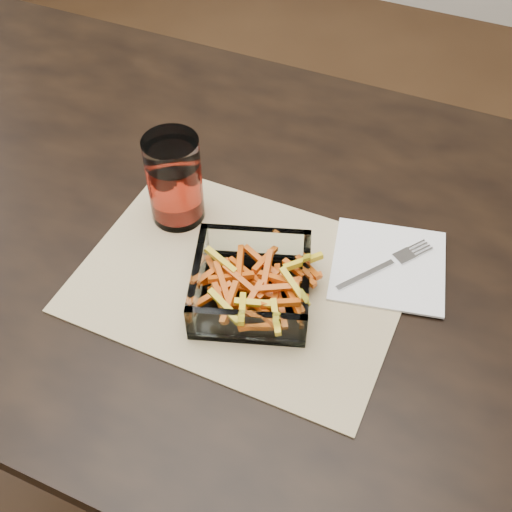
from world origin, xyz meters
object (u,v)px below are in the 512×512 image
object	(u,v)px
dining_table	(186,247)
tumbler	(175,182)
fork	(387,264)
glass_bowl	(251,286)

from	to	relation	value
dining_table	tumbler	xyz separation A→B (m)	(0.00, -0.01, 0.16)
dining_table	fork	xyz separation A→B (m)	(0.33, 0.02, 0.10)
fork	tumbler	bearing A→B (deg)	-139.60
glass_bowl	fork	size ratio (longest dim) A/B	1.38
dining_table	tumbler	world-z (taller)	tumbler
dining_table	tumbler	bearing A→B (deg)	-79.91
glass_bowl	fork	bearing A→B (deg)	39.61
glass_bowl	fork	world-z (taller)	glass_bowl
dining_table	glass_bowl	xyz separation A→B (m)	(0.17, -0.12, 0.12)
glass_bowl	tumbler	distance (m)	0.20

